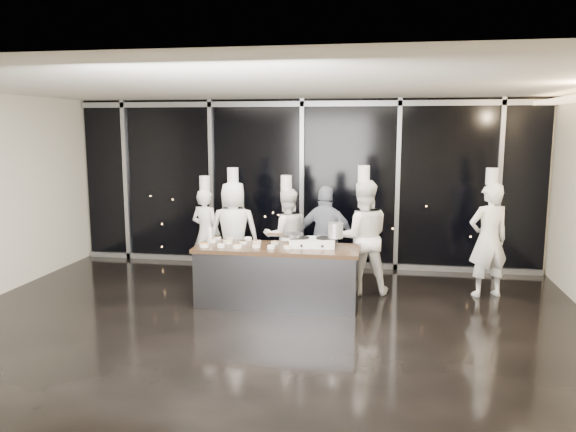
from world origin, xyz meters
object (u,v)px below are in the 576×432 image
chef_far_left (206,232)px  chef_left (234,231)px  chef_side (488,239)px  chef_right (362,237)px  stove (313,242)px  guest (326,238)px  chef_center (286,235)px  frying_pan (292,235)px  demo_counter (277,276)px  stock_pot (335,230)px

chef_far_left → chef_left: bearing=178.9°
chef_side → chef_left: bearing=-22.6°
chef_right → chef_side: (1.97, 0.18, -0.00)m
stove → chef_side: size_ratio=0.34×
chef_far_left → guest: size_ratio=1.06×
chef_center → chef_far_left: bearing=-25.8°
chef_left → frying_pan: bearing=130.9°
demo_counter → chef_center: size_ratio=1.32×
frying_pan → chef_far_left: chef_far_left is taller
chef_right → stove: bearing=33.2°
chef_side → chef_far_left: bearing=-25.0°
frying_pan → guest: guest is taller
stove → chef_right: 1.01m
demo_counter → chef_side: 3.39m
chef_center → chef_side: size_ratio=0.91×
chef_center → guest: (0.72, -0.32, 0.04)m
frying_pan → chef_side: size_ratio=0.27×
chef_center → chef_right: size_ratio=0.90×
chef_left → chef_center: chef_left is taller
stock_pot → chef_left: (-1.85, 1.02, -0.26)m
guest → chef_far_left: bearing=1.3°
chef_left → chef_right: 2.25m
chef_left → chef_right: chef_right is taller
frying_pan → chef_left: bearing=134.6°
chef_left → guest: size_ratio=1.15×
frying_pan → chef_side: bearing=12.7°
demo_counter → guest: bearing=55.9°
chef_left → stove: bearing=137.7°
demo_counter → chef_left: 1.58m
chef_left → chef_side: chef_side is taller
stove → chef_right: bearing=40.7°
guest → chef_center: bearing=-12.0°
stock_pot → guest: bearing=105.2°
chef_right → chef_side: 1.98m
stock_pot → chef_right: (0.37, 0.70, -0.22)m
stock_pot → chef_left: size_ratio=0.11×
guest → chef_right: 0.61m
stove → chef_left: bearing=141.4°
guest → chef_side: (2.56, 0.07, 0.06)m
frying_pan → guest: 0.97m
guest → chef_right: size_ratio=0.83×
chef_center → guest: size_ratio=1.08×
stock_pot → chef_side: 2.51m
stock_pot → chef_side: chef_side is taller
stock_pot → chef_right: 0.82m
stove → chef_far_left: chef_far_left is taller
stove → chef_far_left: size_ratio=0.38×
stock_pot → chef_far_left: 2.74m
chef_left → chef_side: (4.19, -0.14, 0.04)m
chef_left → chef_center: bearing=179.5°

